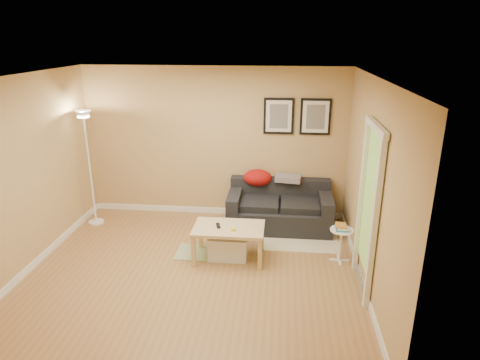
# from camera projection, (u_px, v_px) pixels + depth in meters

# --- Properties ---
(floor) EXTENTS (4.50, 4.50, 0.00)m
(floor) POSITION_uv_depth(u_px,v_px,m) (194.00, 271.00, 5.77)
(floor) COLOR #9C7342
(floor) RESTS_ON ground
(ceiling) EXTENTS (4.50, 4.50, 0.00)m
(ceiling) POSITION_uv_depth(u_px,v_px,m) (186.00, 77.00, 4.92)
(ceiling) COLOR white
(ceiling) RESTS_ON wall_back
(wall_back) EXTENTS (4.50, 0.00, 4.50)m
(wall_back) POSITION_uv_depth(u_px,v_px,m) (215.00, 143.00, 7.23)
(wall_back) COLOR tan
(wall_back) RESTS_ON ground
(wall_front) EXTENTS (4.50, 0.00, 4.50)m
(wall_front) POSITION_uv_depth(u_px,v_px,m) (139.00, 262.00, 3.47)
(wall_front) COLOR tan
(wall_front) RESTS_ON ground
(wall_left) EXTENTS (0.00, 4.00, 4.00)m
(wall_left) POSITION_uv_depth(u_px,v_px,m) (24.00, 176.00, 5.56)
(wall_left) COLOR tan
(wall_left) RESTS_ON ground
(wall_right) EXTENTS (0.00, 4.00, 4.00)m
(wall_right) POSITION_uv_depth(u_px,v_px,m) (371.00, 188.00, 5.13)
(wall_right) COLOR tan
(wall_right) RESTS_ON ground
(baseboard_back) EXTENTS (4.50, 0.02, 0.10)m
(baseboard_back) POSITION_uv_depth(u_px,v_px,m) (216.00, 210.00, 7.63)
(baseboard_back) COLOR white
(baseboard_back) RESTS_ON ground
(baseboard_left) EXTENTS (0.02, 4.00, 0.10)m
(baseboard_left) POSITION_uv_depth(u_px,v_px,m) (39.00, 259.00, 5.97)
(baseboard_left) COLOR white
(baseboard_left) RESTS_ON ground
(baseboard_right) EXTENTS (0.02, 4.00, 0.10)m
(baseboard_right) POSITION_uv_depth(u_px,v_px,m) (361.00, 277.00, 5.54)
(baseboard_right) COLOR white
(baseboard_right) RESTS_ON ground
(sofa) EXTENTS (1.70, 0.90, 0.75)m
(sofa) POSITION_uv_depth(u_px,v_px,m) (280.00, 206.00, 6.98)
(sofa) COLOR black
(sofa) RESTS_ON ground
(red_throw) EXTENTS (0.48, 0.36, 0.28)m
(red_throw) POSITION_uv_depth(u_px,v_px,m) (258.00, 178.00, 7.14)
(red_throw) COLOR #A2130F
(red_throw) RESTS_ON sofa
(plaid_throw) EXTENTS (0.45, 0.32, 0.10)m
(plaid_throw) POSITION_uv_depth(u_px,v_px,m) (288.00, 178.00, 7.09)
(plaid_throw) COLOR tan
(plaid_throw) RESTS_ON sofa
(framed_print_left) EXTENTS (0.50, 0.04, 0.60)m
(framed_print_left) POSITION_uv_depth(u_px,v_px,m) (279.00, 116.00, 6.94)
(framed_print_left) COLOR black
(framed_print_left) RESTS_ON wall_back
(framed_print_right) EXTENTS (0.50, 0.04, 0.60)m
(framed_print_right) POSITION_uv_depth(u_px,v_px,m) (315.00, 117.00, 6.88)
(framed_print_right) COLOR black
(framed_print_right) RESTS_ON wall_back
(area_rug) EXTENTS (1.25, 0.85, 0.01)m
(area_rug) POSITION_uv_depth(u_px,v_px,m) (298.00, 239.00, 6.65)
(area_rug) COLOR beige
(area_rug) RESTS_ON ground
(green_runner) EXTENTS (0.70, 0.50, 0.01)m
(green_runner) POSITION_uv_depth(u_px,v_px,m) (200.00, 253.00, 6.25)
(green_runner) COLOR #668C4C
(green_runner) RESTS_ON ground
(coffee_table) EXTENTS (1.10, 0.80, 0.50)m
(coffee_table) POSITION_uv_depth(u_px,v_px,m) (229.00, 243.00, 6.02)
(coffee_table) COLOR tan
(coffee_table) RESTS_ON ground
(remote_control) EXTENTS (0.09, 0.17, 0.02)m
(remote_control) POSITION_uv_depth(u_px,v_px,m) (218.00, 226.00, 5.96)
(remote_control) COLOR black
(remote_control) RESTS_ON coffee_table
(tape_roll) EXTENTS (0.07, 0.07, 0.03)m
(tape_roll) POSITION_uv_depth(u_px,v_px,m) (233.00, 229.00, 5.83)
(tape_roll) COLOR yellow
(tape_roll) RESTS_ON coffee_table
(storage_bin) EXTENTS (0.57, 0.42, 0.35)m
(storage_bin) POSITION_uv_depth(u_px,v_px,m) (228.00, 246.00, 6.09)
(storage_bin) COLOR white
(storage_bin) RESTS_ON ground
(side_table) EXTENTS (0.32, 0.32, 0.50)m
(side_table) POSITION_uv_depth(u_px,v_px,m) (340.00, 245.00, 5.95)
(side_table) COLOR white
(side_table) RESTS_ON ground
(book_stack) EXTENTS (0.17, 0.22, 0.07)m
(book_stack) POSITION_uv_depth(u_px,v_px,m) (342.00, 227.00, 5.87)
(book_stack) COLOR teal
(book_stack) RESTS_ON side_table
(floor_lamp) EXTENTS (0.25, 0.25, 1.95)m
(floor_lamp) POSITION_uv_depth(u_px,v_px,m) (90.00, 172.00, 6.95)
(floor_lamp) COLOR white
(floor_lamp) RESTS_ON ground
(doorway) EXTENTS (0.12, 1.01, 2.13)m
(doorway) POSITION_uv_depth(u_px,v_px,m) (367.00, 213.00, 5.09)
(doorway) COLOR white
(doorway) RESTS_ON ground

